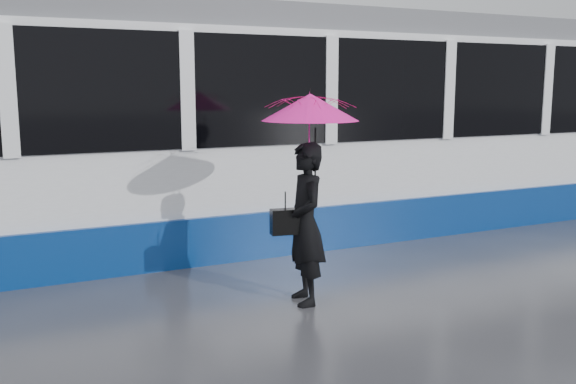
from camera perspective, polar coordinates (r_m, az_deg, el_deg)
ground at (r=7.44m, az=0.96°, el=-8.28°), size 90.00×90.00×0.00m
rails at (r=9.65m, az=-5.76°, el=-4.13°), size 34.00×1.51×0.02m
tram at (r=8.89m, az=-20.54°, el=4.79°), size 26.00×2.56×3.35m
woman at (r=6.66m, az=1.54°, el=-2.85°), size 0.51×0.68×1.69m
umbrella at (r=6.54m, az=1.97°, el=5.85°), size 1.15×1.15×1.14m
handbag at (r=6.57m, az=-0.24°, el=-2.65°), size 0.32×0.18×0.44m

